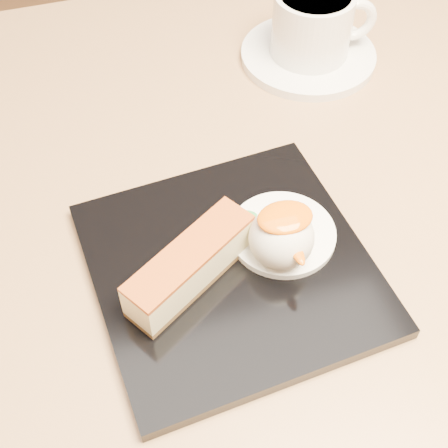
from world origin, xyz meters
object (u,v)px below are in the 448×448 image
object	(u,v)px
dessert_plate	(231,268)
saucer	(308,55)
cheesecake	(190,265)
ice_cream_scoop	(281,238)
table	(234,312)
coffee_cup	(314,23)

from	to	relation	value
dessert_plate	saucer	size ratio (longest dim) A/B	1.47
cheesecake	ice_cream_scoop	bearing A→B (deg)	-31.91
table	saucer	distance (m)	0.30
table	ice_cream_scoop	distance (m)	0.20
dessert_plate	coffee_cup	xyz separation A→B (m)	(0.17, 0.25, 0.04)
dessert_plate	ice_cream_scoop	bearing A→B (deg)	-7.13
table	dessert_plate	distance (m)	0.17
table	saucer	bearing A→B (deg)	53.60
cheesecake	coffee_cup	xyz separation A→B (m)	(0.21, 0.26, 0.02)
ice_cream_scoop	saucer	bearing A→B (deg)	63.29
cheesecake	ice_cream_scoop	size ratio (longest dim) A/B	2.23
saucer	table	bearing A→B (deg)	-126.40
table	cheesecake	distance (m)	0.20
cheesecake	coffee_cup	size ratio (longest dim) A/B	1.02
table	ice_cream_scoop	bearing A→B (deg)	-70.77
cheesecake	table	bearing A→B (deg)	12.90
table	dessert_plate	size ratio (longest dim) A/B	3.64
saucer	cheesecake	bearing A→B (deg)	-128.50
ice_cream_scoop	dessert_plate	bearing A→B (deg)	172.87
coffee_cup	ice_cream_scoop	bearing A→B (deg)	-109.35
table	ice_cream_scoop	xyz separation A→B (m)	(0.02, -0.06, 0.19)
table	ice_cream_scoop	world-z (taller)	ice_cream_scoop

